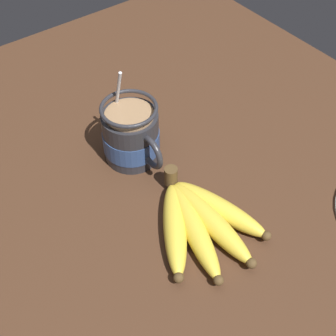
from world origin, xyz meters
TOP-DOWN VIEW (x-y plane):
  - table at (0.00, 0.00)cm, footprint 101.25×101.25cm
  - coffee_mug at (-8.14, 3.45)cm, footprint 13.82×8.88cm
  - banana_bunch at (9.27, 2.91)cm, footprint 19.23×16.11cm

SIDE VIEW (x-z plane):
  - table at x=0.00cm, z-range 0.00..3.45cm
  - banana_bunch at x=9.27cm, z-range 3.00..7.05cm
  - coffee_mug at x=-8.14cm, z-range 0.19..15.44cm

